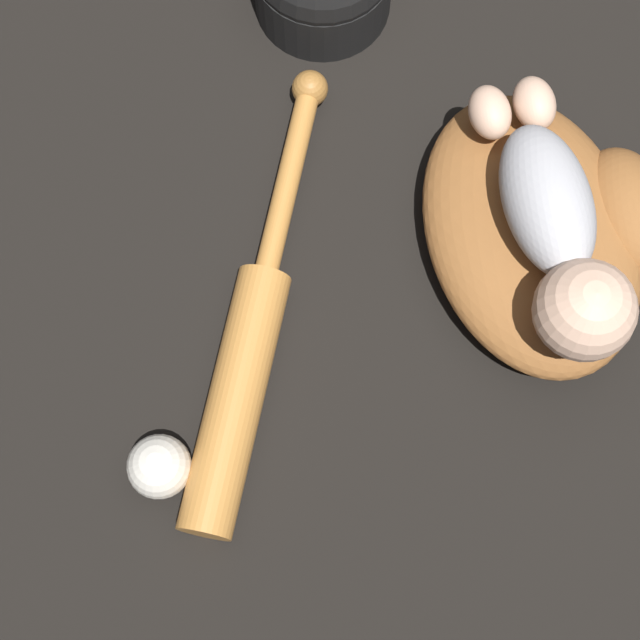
{
  "coord_description": "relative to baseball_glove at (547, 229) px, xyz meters",
  "views": [
    {
      "loc": [
        0.28,
        -0.39,
        1.19
      ],
      "look_at": [
        -0.05,
        -0.25,
        0.07
      ],
      "focal_mm": 60.0,
      "sensor_mm": 36.0,
      "label": 1
    }
  ],
  "objects": [
    {
      "name": "baseball_bat",
      "position": [
        -0.01,
        -0.37,
        -0.02
      ],
      "size": [
        0.49,
        0.37,
        0.06
      ],
      "color": "#C6843D",
      "rests_on": "ground"
    },
    {
      "name": "baby_figure",
      "position": [
        0.04,
        -0.03,
        0.09
      ],
      "size": [
        0.34,
        0.16,
        0.11
      ],
      "color": "#B2B2B7",
      "rests_on": "baseball_glove"
    },
    {
      "name": "ground_plane",
      "position": [
        0.05,
        -0.04,
        -0.05
      ],
      "size": [
        6.0,
        6.0,
        0.0
      ],
      "primitive_type": "plane",
      "color": "black"
    },
    {
      "name": "baseball",
      "position": [
        0.08,
        -0.51,
        -0.01
      ],
      "size": [
        0.07,
        0.07,
        0.07
      ],
      "color": "silver",
      "rests_on": "ground"
    },
    {
      "name": "baseball_glove",
      "position": [
        0.0,
        0.0,
        0.0
      ],
      "size": [
        0.39,
        0.33,
        0.09
      ],
      "color": "#935B2D",
      "rests_on": "ground"
    }
  ]
}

